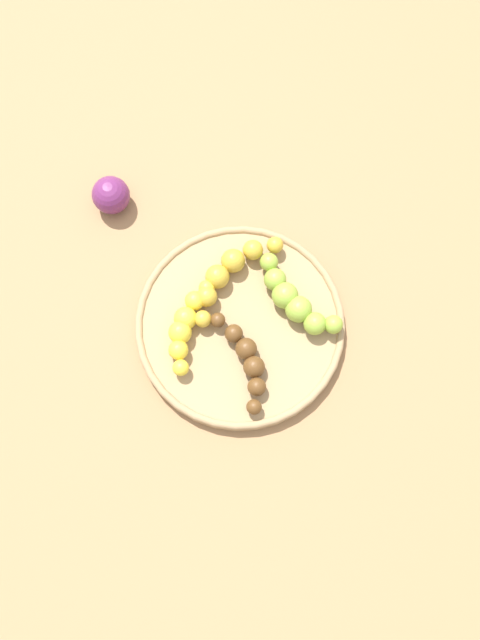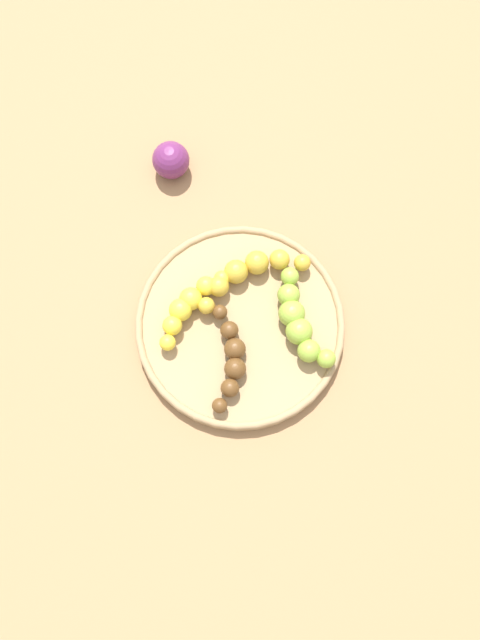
# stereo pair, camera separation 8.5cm
# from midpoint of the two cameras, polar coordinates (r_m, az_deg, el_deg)

# --- Properties ---
(ground_plane) EXTENTS (2.40, 2.40, 0.00)m
(ground_plane) POSITION_cam_midpoint_polar(r_m,az_deg,el_deg) (0.88, 2.70, -1.15)
(ground_plane) COLOR #936D47
(fruit_bowl) EXTENTS (0.28, 0.28, 0.02)m
(fruit_bowl) POSITION_cam_midpoint_polar(r_m,az_deg,el_deg) (0.87, 2.73, -0.96)
(fruit_bowl) COLOR #A08259
(fruit_bowl) RESTS_ON ground_plane
(banana_spotted) EXTENTS (0.13, 0.11, 0.03)m
(banana_spotted) POSITION_cam_midpoint_polar(r_m,az_deg,el_deg) (0.87, 3.51, 3.64)
(banana_spotted) COLOR gold
(banana_spotted) RESTS_ON fruit_bowl
(banana_yellow) EXTENTS (0.13, 0.06, 0.03)m
(banana_yellow) POSITION_cam_midpoint_polar(r_m,az_deg,el_deg) (0.86, -1.66, 0.77)
(banana_yellow) COLOR yellow
(banana_yellow) RESTS_ON fruit_bowl
(banana_overripe) EXTENTS (0.13, 0.08, 0.03)m
(banana_overripe) POSITION_cam_midpoint_polar(r_m,az_deg,el_deg) (0.84, 2.03, -3.89)
(banana_overripe) COLOR #593819
(banana_overripe) RESTS_ON fruit_bowl
(banana_green) EXTENTS (0.11, 0.11, 0.04)m
(banana_green) POSITION_cam_midpoint_polar(r_m,az_deg,el_deg) (0.86, 7.85, -0.63)
(banana_green) COLOR #8CAD38
(banana_green) RESTS_ON fruit_bowl
(plum_purple) EXTENTS (0.05, 0.05, 0.05)m
(plum_purple) POSITION_cam_midpoint_polar(r_m,az_deg,el_deg) (0.95, -3.39, 13.11)
(plum_purple) COLOR #662659
(plum_purple) RESTS_ON ground_plane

